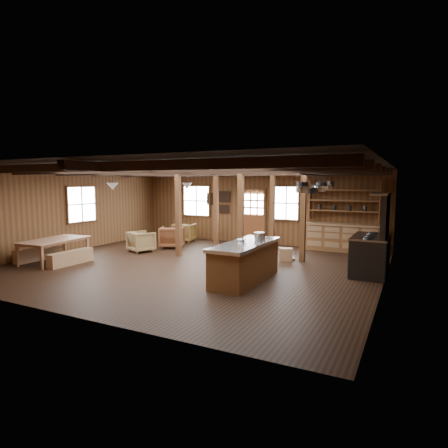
{
  "coord_description": "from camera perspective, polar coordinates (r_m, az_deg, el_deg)",
  "views": [
    {
      "loc": [
        5.54,
        -9.0,
        2.38
      ],
      "look_at": [
        0.48,
        0.94,
        1.13
      ],
      "focal_mm": 30.0,
      "sensor_mm": 36.0,
      "label": 1
    }
  ],
  "objects": [
    {
      "name": "ceiling_joists",
      "position": [
        10.72,
        -4.18,
        7.99
      ],
      "size": [
        9.8,
        8.82,
        0.18
      ],
      "color": "black",
      "rests_on": "ceiling"
    },
    {
      "name": "window_left",
      "position": [
        14.18,
        -20.89,
        2.83
      ],
      "size": [
        0.14,
        1.24,
        1.32
      ],
      "color": "white",
      "rests_on": "wall_back"
    },
    {
      "name": "window_back_left",
      "position": [
        15.75,
        -4.2,
        3.54
      ],
      "size": [
        1.32,
        0.06,
        1.32
      ],
      "color": "white",
      "rests_on": "wall_back"
    },
    {
      "name": "pendant_lamps",
      "position": [
        12.68,
        -11.0,
        5.7
      ],
      "size": [
        1.86,
        2.36,
        0.66
      ],
      "color": "#29292B",
      "rests_on": "ceiling"
    },
    {
      "name": "back_door",
      "position": [
        14.62,
        4.56,
        0.49
      ],
      "size": [
        1.02,
        0.08,
        2.15
      ],
      "color": "brown",
      "rests_on": "floor"
    },
    {
      "name": "bowl",
      "position": [
        9.16,
        2.73,
        -2.48
      ],
      "size": [
        0.28,
        0.28,
        0.06
      ],
      "primitive_type": "imported",
      "rotation": [
        0.0,
        0.0,
        0.29
      ],
      "color": "silver",
      "rests_on": "kitchen_island"
    },
    {
      "name": "window_back_right",
      "position": [
        14.14,
        9.48,
        3.15
      ],
      "size": [
        1.02,
        0.06,
        1.32
      ],
      "color": "white",
      "rests_on": "wall_back"
    },
    {
      "name": "armchair_c",
      "position": [
        13.14,
        -12.49,
        -2.62
      ],
      "size": [
        1.01,
        1.02,
        0.71
      ],
      "primitive_type": "imported",
      "rotation": [
        0.0,
        0.0,
        2.72
      ],
      "color": "olive",
      "rests_on": "floor"
    },
    {
      "name": "bench_wall",
      "position": [
        12.83,
        -26.38,
        -4.02
      ],
      "size": [
        0.28,
        1.51,
        0.42
      ],
      "primitive_type": "cube",
      "color": "olive",
      "rests_on": "floor"
    },
    {
      "name": "pot_rack",
      "position": [
        9.46,
        13.75,
        5.56
      ],
      "size": [
        0.4,
        3.0,
        0.45
      ],
      "color": "#29292B",
      "rests_on": "ceiling"
    },
    {
      "name": "notice_boards",
      "position": [
        15.2,
        -0.65,
        3.6
      ],
      "size": [
        1.08,
        0.03,
        0.9
      ],
      "color": "beige",
      "rests_on": "wall_back"
    },
    {
      "name": "armchair_a",
      "position": [
        13.73,
        -7.95,
        -2.01
      ],
      "size": [
        1.11,
        1.12,
        0.77
      ],
      "primitive_type": "imported",
      "rotation": [
        0.0,
        0.0,
        3.57
      ],
      "color": "brown",
      "rests_on": "floor"
    },
    {
      "name": "armchair_b",
      "position": [
        15.07,
        -6.09,
        -1.3
      ],
      "size": [
        0.95,
        0.97,
        0.74
      ],
      "primitive_type": "imported",
      "rotation": [
        0.0,
        0.0,
        3.35
      ],
      "color": "brown",
      "rests_on": "floor"
    },
    {
      "name": "room",
      "position": [
        10.61,
        -4.62,
        1.08
      ],
      "size": [
        10.04,
        9.04,
        2.84
      ],
      "color": "black",
      "rests_on": "ground"
    },
    {
      "name": "back_counter",
      "position": [
        13.5,
        17.61,
        -1.48
      ],
      "size": [
        2.55,
        0.6,
        2.45
      ],
      "color": "brown",
      "rests_on": "floor"
    },
    {
      "name": "commercial_range",
      "position": [
        10.36,
        21.68,
        -3.55
      ],
      "size": [
        0.88,
        1.71,
        2.11
      ],
      "color": "#29292B",
      "rests_on": "floor"
    },
    {
      "name": "kitchen_island",
      "position": [
        9.04,
        3.26,
        -5.75
      ],
      "size": [
        0.9,
        2.51,
        1.2
      ],
      "rotation": [
        0.0,
        0.0,
        -0.01
      ],
      "color": "brown",
      "rests_on": "floor"
    },
    {
      "name": "counter_pot",
      "position": [
        9.52,
        5.47,
        -1.79
      ],
      "size": [
        0.29,
        0.29,
        0.18
      ],
      "primitive_type": "cylinder",
      "color": "silver",
      "rests_on": "kitchen_island"
    },
    {
      "name": "step_stool",
      "position": [
        11.53,
        9.39,
        -4.6
      ],
      "size": [
        0.52,
        0.44,
        0.39
      ],
      "primitive_type": "cube",
      "rotation": [
        0.0,
        0.0,
        0.33
      ],
      "color": "olive",
      "rests_on": "floor"
    },
    {
      "name": "dining_table",
      "position": [
        12.22,
        -24.3,
        -3.75
      ],
      "size": [
        1.3,
        2.08,
        0.69
      ],
      "primitive_type": "imported",
      "rotation": [
        0.0,
        0.0,
        1.68
      ],
      "color": "#9B6746",
      "rests_on": "floor"
    },
    {
      "name": "bench_aisle",
      "position": [
        11.75,
        -22.3,
        -4.78
      ],
      "size": [
        0.27,
        1.45,
        0.4
      ],
      "primitive_type": "cube",
      "color": "olive",
      "rests_on": "floor"
    },
    {
      "name": "timber_posts",
      "position": [
        12.2,
        2.59,
        1.79
      ],
      "size": [
        3.95,
        2.35,
        2.8
      ],
      "color": "#492C15",
      "rests_on": "floor"
    }
  ]
}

